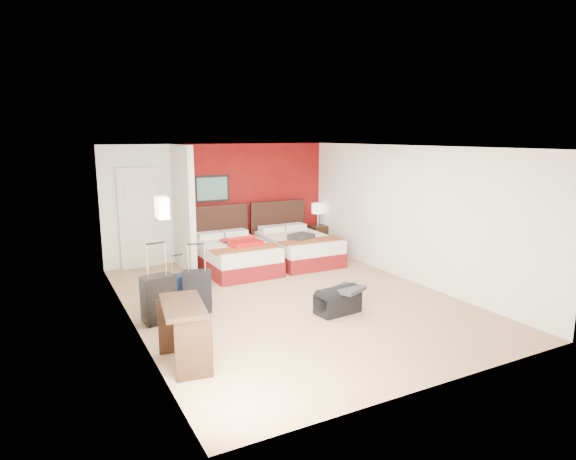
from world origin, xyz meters
TOP-DOWN VIEW (x-y plane):
  - ground at (0.00, 0.00)m, footprint 6.50×6.50m
  - room_walls at (-1.40, 1.42)m, footprint 5.02×6.52m
  - red_accent_panel at (0.75, 3.23)m, footprint 3.50×0.04m
  - partition_wall at (-1.00, 2.61)m, footprint 0.12×1.20m
  - entry_door at (-1.75, 3.20)m, footprint 0.82×0.06m
  - bed_left at (-0.14, 2.06)m, footprint 1.33×1.87m
  - bed_right at (1.33, 2.10)m, footprint 1.32×1.87m
  - red_suitcase_open at (-0.04, 1.96)m, footprint 0.67×0.88m
  - jacket_bundle at (1.23, 1.80)m, footprint 0.56×0.51m
  - nightstand at (2.31, 2.92)m, footprint 0.44×0.44m
  - table_lamp at (2.31, 2.92)m, footprint 0.31×0.31m
  - suitcase_black at (-2.15, -0.03)m, footprint 0.48×0.34m
  - suitcase_charcoal at (-1.52, 0.13)m, footprint 0.49×0.39m
  - suitcase_navy at (-1.71, 0.54)m, footprint 0.39×0.30m
  - duffel_bag at (0.36, -0.90)m, footprint 0.71×0.43m
  - jacket_draped at (0.51, -0.95)m, footprint 0.58×0.54m
  - desk at (-2.20, -1.50)m, footprint 0.60×0.98m

SIDE VIEW (x-z plane):
  - ground at x=0.00m, z-range 0.00..0.00m
  - duffel_bag at x=0.36m, z-range 0.00..0.34m
  - suitcase_navy at x=-1.71m, z-range 0.00..0.48m
  - bed_right at x=1.33m, z-range 0.00..0.56m
  - bed_left at x=-0.14m, z-range 0.00..0.56m
  - nightstand at x=2.31m, z-range 0.00..0.57m
  - suitcase_charcoal at x=-1.52m, z-range 0.00..0.62m
  - suitcase_black at x=-2.15m, z-range 0.00..0.68m
  - jacket_draped at x=0.51m, z-range 0.34..0.40m
  - desk at x=-2.20m, z-range 0.00..0.77m
  - red_suitcase_open at x=-0.04m, z-range 0.56..0.66m
  - jacket_bundle at x=1.23m, z-range 0.56..0.67m
  - table_lamp at x=2.31m, z-range 0.57..1.10m
  - entry_door at x=-1.75m, z-range 0.00..2.05m
  - red_accent_panel at x=0.75m, z-range 0.00..2.50m
  - partition_wall at x=-1.00m, z-range 0.00..2.50m
  - room_walls at x=-1.40m, z-range 0.01..2.51m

